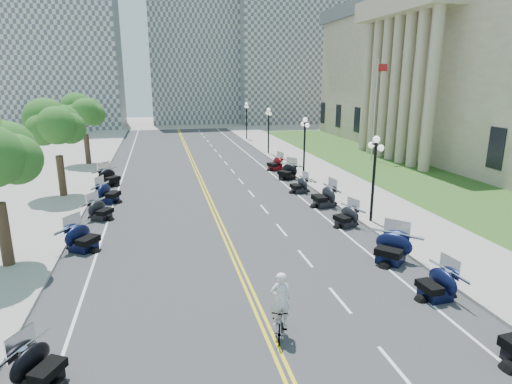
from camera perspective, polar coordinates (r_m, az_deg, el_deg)
ground at (r=19.63m, az=-2.42°, el=-9.69°), size 160.00×160.00×0.00m
road at (r=28.92m, az=-6.01°, el=-1.58°), size 16.00×90.00×0.01m
centerline_yellow_a at (r=28.91m, az=-6.25°, el=-1.58°), size 0.12×90.00×0.00m
centerline_yellow_b at (r=28.94m, az=-5.78°, el=-1.55°), size 0.12×90.00×0.00m
edge_line_north at (r=30.30m, az=6.09°, el=-0.80°), size 0.12×90.00×0.00m
edge_line_south at (r=28.93m, az=-18.70°, el=-2.28°), size 0.12×90.00×0.00m
lane_dash_4 at (r=14.08m, az=18.10°, el=-21.28°), size 0.12×2.00×0.00m
lane_dash_5 at (r=17.05m, az=11.11°, el=-13.95°), size 0.12×2.00×0.00m
lane_dash_6 at (r=20.38m, az=6.57°, el=-8.77°), size 0.12×2.00×0.00m
lane_dash_7 at (r=23.92m, az=3.42°, el=-5.06°), size 0.12×2.00×0.00m
lane_dash_8 at (r=27.58m, az=1.11°, el=-2.30°), size 0.12×2.00×0.00m
lane_dash_9 at (r=31.32m, az=-0.64°, el=-0.20°), size 0.12×2.00×0.00m
lane_dash_10 at (r=35.13m, az=-2.02°, el=1.46°), size 0.12×2.00×0.00m
lane_dash_11 at (r=38.97m, az=-3.12°, el=2.79°), size 0.12×2.00×0.00m
lane_dash_12 at (r=42.84m, az=-4.03°, el=3.88°), size 0.12×2.00×0.00m
lane_dash_13 at (r=46.73m, az=-4.79°, el=4.78°), size 0.12×2.00×0.00m
lane_dash_14 at (r=50.64m, az=-5.44°, el=5.55°), size 0.12×2.00×0.00m
lane_dash_15 at (r=54.56m, az=-5.99°, el=6.21°), size 0.12×2.00×0.00m
lane_dash_16 at (r=58.49m, az=-6.47°, el=6.77°), size 0.12×2.00×0.00m
lane_dash_17 at (r=62.43m, az=-6.89°, el=7.27°), size 0.12×2.00×0.00m
lane_dash_18 at (r=66.38m, az=-7.27°, el=7.71°), size 0.12×2.00×0.00m
lane_dash_19 at (r=70.34m, az=-7.60°, el=8.09°), size 0.12×2.00×0.00m
sidewalk_north at (r=31.81m, az=13.10°, el=-0.24°), size 5.00×90.00×0.15m
sidewalk_south at (r=29.66m, az=-26.61°, el=-2.56°), size 5.00×90.00×0.15m
lawn at (r=41.92m, az=17.04°, el=3.07°), size 9.00×60.00×0.10m
civic_building at (r=52.94m, az=29.76°, el=13.79°), size 26.00×51.00×17.80m
distant_block_a at (r=81.09m, az=-24.45°, el=17.03°), size 18.00×14.00×26.00m
distant_block_b at (r=86.14m, az=-8.46°, el=19.28°), size 16.00×12.00×30.00m
distant_block_c at (r=86.37m, az=4.33°, el=16.72°), size 20.00×14.00×22.00m
street_lamp_2 at (r=25.19m, az=15.40°, el=1.59°), size 0.50×1.20×4.90m
street_lamp_3 at (r=36.00m, az=6.46°, el=5.90°), size 0.50×1.20×4.90m
street_lamp_4 at (r=47.39m, az=1.68°, el=8.13°), size 0.50×1.20×4.90m
street_lamp_5 at (r=59.02m, az=-1.26°, el=9.47°), size 0.50×1.20×4.90m
flagpole at (r=44.98m, az=15.56°, el=10.32°), size 1.10×0.20×10.00m
tree_3 at (r=32.49m, az=-25.10°, el=7.47°), size 4.80×4.80×9.20m
tree_4 at (r=44.24m, az=-21.96°, el=9.40°), size 4.80×4.80×9.20m
motorcycle_n_4 at (r=17.95m, az=22.92°, el=-11.07°), size 2.01×2.01×1.32m
motorcycle_n_5 at (r=20.54m, az=17.61°, el=-6.99°), size 3.03×3.03×1.50m
motorcycle_n_6 at (r=24.82m, az=11.91°, el=-3.10°), size 2.24×2.24×1.27m
motorcycle_n_7 at (r=28.33m, az=9.06°, el=-0.47°), size 2.31×2.31×1.49m
motorcycle_n_8 at (r=31.61m, az=5.78°, el=1.01°), size 2.00×2.00×1.25m
motorcycle_n_9 at (r=35.83m, az=4.18°, el=2.84°), size 2.80×2.80×1.42m
motorcycle_n_10 at (r=39.35m, az=2.58°, el=3.89°), size 2.39×2.39×1.34m
motorcycle_s_4 at (r=13.89m, az=-27.00°, el=-19.77°), size 2.41×2.41×1.24m
motorcycle_s_6 at (r=22.57m, az=-22.12°, el=-5.53°), size 2.82×2.82×1.42m
motorcycle_s_7 at (r=27.09m, az=-20.02°, el=-2.14°), size 2.55×2.55×1.29m
motorcycle_s_8 at (r=30.59m, az=-19.10°, el=-0.02°), size 2.70×2.70×1.45m
motorcycle_s_9 at (r=35.49m, az=-18.95°, el=1.98°), size 2.94×2.94×1.46m
bicycle at (r=14.55m, az=3.20°, el=-16.68°), size 1.04×1.89×1.09m
cyclist_rider at (r=13.83m, az=3.29°, el=-11.42°), size 0.69×0.45×1.89m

